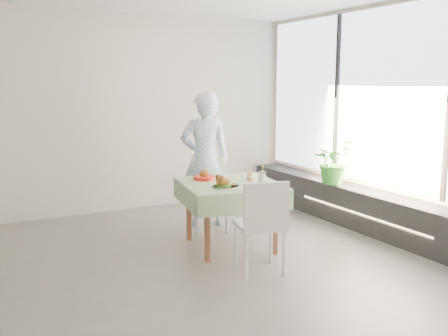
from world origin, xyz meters
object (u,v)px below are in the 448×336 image
juice_cup_orange (250,176)px  potted_plant (333,162)px  chair_near (260,243)px  cafe_table (230,207)px  chair_far (210,208)px  main_dish (224,183)px  diner (205,159)px

juice_cup_orange → potted_plant: bearing=12.8°
chair_near → potted_plant: 2.22m
cafe_table → chair_far: chair_far is taller
main_dish → juice_cup_orange: juice_cup_orange is taller
chair_far → main_dish: 1.11m
cafe_table → potted_plant: size_ratio=2.01×
diner → main_dish: 1.19m
chair_near → diner: (0.24, 1.72, 0.58)m
diner → potted_plant: size_ratio=2.90×
cafe_table → potted_plant: (1.74, 0.34, 0.34)m
main_dish → potted_plant: size_ratio=0.52×
main_dish → juice_cup_orange: bearing=25.1°
cafe_table → chair_far: bearing=81.5°
chair_far → diner: (0.03, 0.21, 0.59)m
chair_near → juice_cup_orange: (0.36, 0.79, 0.51)m
chair_far → chair_near: size_ratio=0.97×
cafe_table → chair_far: size_ratio=1.33×
juice_cup_orange → potted_plant: potted_plant is taller
cafe_table → potted_plant: bearing=10.9°
chair_near → potted_plant: size_ratio=1.56×
main_dish → cafe_table: bearing=48.5°
cafe_table → main_dish: bearing=-131.5°
potted_plant → main_dish: bearing=-164.2°
chair_near → potted_plant: bearing=31.4°
chair_far → main_dish: size_ratio=2.90×
chair_far → juice_cup_orange: (0.15, -0.73, 0.52)m
diner → juice_cup_orange: (0.11, -0.93, -0.07)m
diner → chair_far: bearing=100.7°
cafe_table → juice_cup_orange: (0.26, -0.00, 0.34)m
juice_cup_orange → potted_plant: size_ratio=0.40×
diner → main_dish: bearing=94.1°
chair_far → juice_cup_orange: bearing=-78.5°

